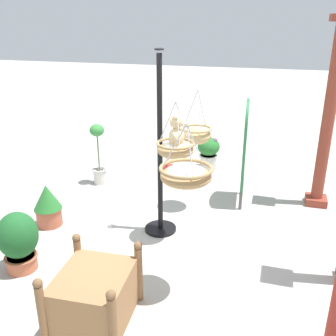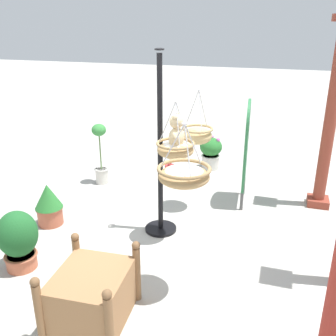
{
  "view_description": "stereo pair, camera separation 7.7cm",
  "coord_description": "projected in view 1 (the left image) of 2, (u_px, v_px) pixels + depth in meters",
  "views": [
    {
      "loc": [
        4.4,
        1.34,
        2.79
      ],
      "look_at": [
        0.0,
        0.06,
        1.01
      ],
      "focal_mm": 41.24,
      "sensor_mm": 36.0,
      "label": 1
    },
    {
      "loc": [
        4.38,
        1.42,
        2.79
      ],
      "look_at": [
        0.0,
        0.06,
        1.01
      ],
      "focal_mm": 41.24,
      "sensor_mm": 36.0,
      "label": 2
    }
  ],
  "objects": [
    {
      "name": "teddy_bear",
      "position": [
        177.0,
        134.0,
        4.72
      ],
      "size": [
        0.31,
        0.27,
        0.44
      ],
      "color": "#D1B789"
    },
    {
      "name": "hanging_basket_right_low",
      "position": [
        186.0,
        175.0,
        3.7
      ],
      "size": [
        0.53,
        0.53,
        0.62
      ],
      "color": "tan"
    },
    {
      "name": "potted_plant_fern_front",
      "position": [
        208.0,
        152.0,
        7.58
      ],
      "size": [
        0.43,
        0.43,
        0.66
      ],
      "color": "beige",
      "rests_on": "ground"
    },
    {
      "name": "watering_can",
      "position": [
        168.0,
        169.0,
        7.37
      ],
      "size": [
        0.35,
        0.2,
        0.3
      ],
      "color": "#B23333",
      "rests_on": "ground"
    },
    {
      "name": "potted_plant_small_succulent",
      "position": [
        48.0,
        205.0,
        5.48
      ],
      "size": [
        0.39,
        0.39,
        0.62
      ],
      "color": "#AD563D",
      "rests_on": "ground"
    },
    {
      "name": "display_sign_board",
      "position": [
        245.0,
        143.0,
        5.96
      ],
      "size": [
        0.68,
        0.09,
        1.68
      ],
      "color": "#286B3D",
      "rests_on": "ground"
    },
    {
      "name": "greenhouse_pillar_right",
      "position": [
        328.0,
        120.0,
        5.73
      ],
      "size": [
        0.34,
        0.34,
        2.85
      ],
      "color": "brown",
      "rests_on": "ground"
    },
    {
      "name": "hanging_basket_left_high",
      "position": [
        197.0,
        135.0,
        5.66
      ],
      "size": [
        0.45,
        0.45,
        0.8
      ],
      "color": "tan"
    },
    {
      "name": "display_pole_central",
      "position": [
        160.0,
        180.0,
        5.18
      ],
      "size": [
        0.44,
        0.44,
        2.46
      ],
      "color": "black",
      "rests_on": "ground"
    },
    {
      "name": "potted_plant_trailing_ivy",
      "position": [
        18.0,
        240.0,
        4.47
      ],
      "size": [
        0.47,
        0.47,
        0.74
      ],
      "color": "#BC6042",
      "rests_on": "ground"
    },
    {
      "name": "potted_plant_flowering_red",
      "position": [
        99.0,
        156.0,
        6.81
      ],
      "size": [
        0.26,
        0.26,
        1.1
      ],
      "color": "beige",
      "rests_on": "ground"
    },
    {
      "name": "hanging_basket_with_teddy",
      "position": [
        175.0,
        149.0,
        4.79
      ],
      "size": [
        0.48,
        0.48,
        0.71
      ],
      "color": "tan"
    },
    {
      "name": "wooden_planter_box",
      "position": [
        94.0,
        295.0,
        3.74
      ],
      "size": [
        0.89,
        0.8,
        0.7
      ],
      "color": "#9E7047",
      "rests_on": "ground"
    },
    {
      "name": "ground_plane",
      "position": [
        163.0,
        236.0,
        5.3
      ],
      "size": [
        40.0,
        40.0,
        0.0
      ],
      "primitive_type": "plane",
      "color": "#ADAAA3"
    }
  ]
}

